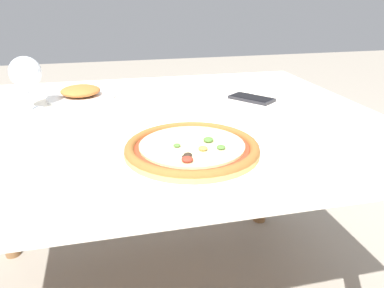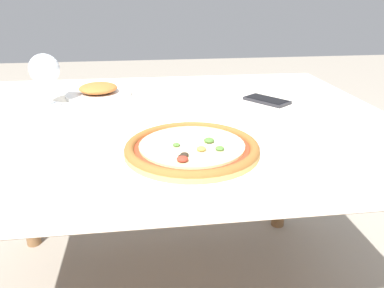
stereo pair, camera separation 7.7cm
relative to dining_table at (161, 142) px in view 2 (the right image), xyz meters
name	(u,v)px [view 2 (the right image)]	position (x,y,z in m)	size (l,w,h in m)	color
dining_table	(161,142)	(0.00, 0.00, 0.00)	(1.33, 1.06, 0.70)	brown
pizza_plate	(192,150)	(0.06, -0.28, 0.09)	(0.33, 0.33, 0.04)	white
wine_glass_far_left	(44,70)	(-0.34, 0.16, 0.19)	(0.09, 0.09, 0.16)	silver
cell_phone	(267,100)	(0.35, 0.11, 0.08)	(0.14, 0.16, 0.01)	#232328
side_plate	(98,91)	(-0.20, 0.26, 0.09)	(0.22, 0.22, 0.04)	white
napkin_folded	(360,132)	(0.49, -0.20, 0.08)	(0.17, 0.13, 0.01)	silver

